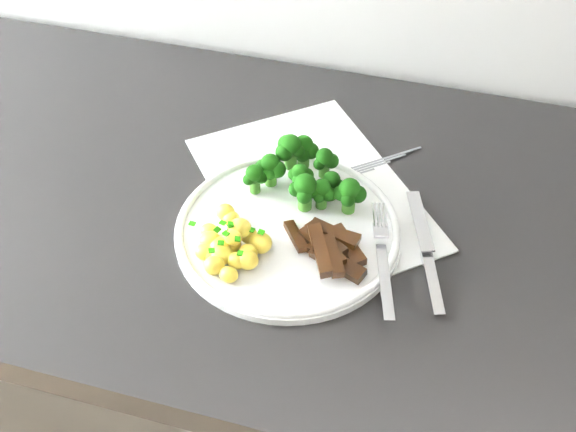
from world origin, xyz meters
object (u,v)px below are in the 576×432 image
at_px(beef_strips, 329,247).
at_px(knife, 429,264).
at_px(counter, 358,417).
at_px(plate, 288,229).
at_px(recipe_paper, 311,192).
at_px(fork, 383,263).
at_px(potatoes, 230,245).
at_px(broccoli, 305,172).

distance_m(beef_strips, knife, 0.11).
relative_size(counter, beef_strips, 21.76).
bearing_deg(plate, recipe_paper, 83.54).
distance_m(counter, beef_strips, 0.48).
bearing_deg(plate, knife, -3.45).
xyz_separation_m(beef_strips, fork, (0.06, -0.01, -0.00)).
bearing_deg(beef_strips, fork, -5.77).
relative_size(plate, potatoes, 2.46).
bearing_deg(knife, potatoes, -168.80).
bearing_deg(recipe_paper, plate, -96.46).
relative_size(potatoes, fork, 0.63).
xyz_separation_m(plate, beef_strips, (0.06, -0.02, 0.01)).
distance_m(potatoes, beef_strips, 0.11).
relative_size(broccoli, knife, 0.84).
xyz_separation_m(counter, plate, (-0.11, -0.04, 0.46)).
xyz_separation_m(counter, broccoli, (-0.11, 0.03, 0.49)).
bearing_deg(counter, broccoli, 165.72).
height_order(broccoli, potatoes, broccoli).
height_order(counter, knife, knife).
distance_m(recipe_paper, potatoes, 0.14).
distance_m(plate, broccoli, 0.08).
height_order(plate, beef_strips, beef_strips).
height_order(broccoli, fork, broccoli).
bearing_deg(knife, plate, 176.55).
relative_size(recipe_paper, broccoli, 2.59).
bearing_deg(recipe_paper, fork, -44.33).
bearing_deg(plate, fork, -14.44).
bearing_deg(plate, counter, 21.20).
bearing_deg(broccoli, fork, -40.36).
xyz_separation_m(recipe_paper, potatoes, (-0.06, -0.13, 0.02)).
bearing_deg(recipe_paper, knife, -28.71).
bearing_deg(recipe_paper, counter, -19.42).
distance_m(counter, fork, 0.47).
bearing_deg(plate, potatoes, -134.63).
bearing_deg(knife, fork, -157.22).
distance_m(plate, fork, 0.12).
height_order(plate, potatoes, potatoes).
distance_m(broccoli, potatoes, 0.13).
height_order(plate, knife, knife).
distance_m(fork, knife, 0.05).
bearing_deg(potatoes, knife, 11.20).
xyz_separation_m(broccoli, beef_strips, (0.05, -0.09, -0.02)).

